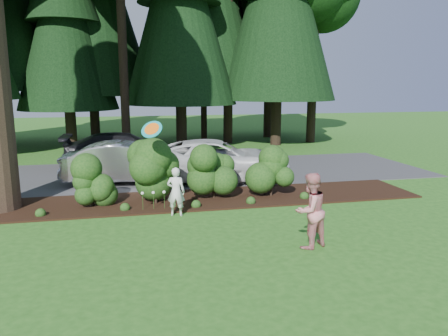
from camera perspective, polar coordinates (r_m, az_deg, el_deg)
The scene contains 11 objects.
ground at distance 10.25m, azimuth -6.61°, elevation -9.17°, with size 80.00×80.00×0.00m, color #265A19.
mulch_bed at distance 13.33m, azimuth -8.08°, elevation -4.33°, with size 16.00×2.50×0.05m, color black.
driveway at distance 17.46m, azimuth -9.19°, elevation -0.76°, with size 22.00×6.00×0.03m, color #38383A.
shrub_row at distance 13.12m, azimuth -4.78°, elevation -0.99°, with size 6.53×1.60×1.61m.
lily_cluster at distance 12.37m, azimuth -9.21°, elevation -3.31°, with size 0.69×0.09×0.57m.
car_silver_wagon at distance 15.85m, azimuth -12.57°, elevation 0.69°, with size 1.55×4.44×1.46m, color #BCBCC1.
car_white_suv at distance 15.94m, azimuth -1.00°, elevation 1.05°, with size 2.47×5.36×1.49m, color silver.
car_dark_suv at distance 18.84m, azimuth -12.78°, elevation 2.28°, with size 2.05×5.05×1.47m, color black.
child at distance 11.79m, azimuth -6.30°, elevation -3.09°, with size 0.49×0.32×1.33m, color silver.
adult at distance 9.61m, azimuth 11.18°, elevation -5.48°, with size 0.80×0.63×1.65m, color red.
frisbee at distance 11.61m, azimuth -9.41°, elevation 5.01°, with size 0.68×0.47×0.58m.
Camera 1 is at (-0.93, -9.58, 3.51)m, focal length 35.00 mm.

